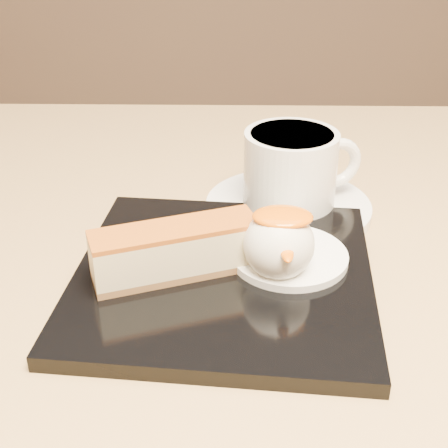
{
  "coord_description": "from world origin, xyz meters",
  "views": [
    {
      "loc": [
        -0.03,
        -0.41,
        0.99
      ],
      "look_at": [
        -0.04,
        0.0,
        0.76
      ],
      "focal_mm": 50.0,
      "sensor_mm": 36.0,
      "label": 1
    }
  ],
  "objects_px": {
    "ice_cream_scoop": "(279,244)",
    "saucer": "(288,207)",
    "dessert_plate": "(224,276)",
    "table": "(268,415)",
    "cheesecake": "(175,250)",
    "coffee_cup": "(292,167)"
  },
  "relations": [
    {
      "from": "dessert_plate",
      "to": "ice_cream_scoop",
      "type": "bearing_deg",
      "value": -7.13
    },
    {
      "from": "ice_cream_scoop",
      "to": "coffee_cup",
      "type": "height_order",
      "value": "coffee_cup"
    },
    {
      "from": "table",
      "to": "ice_cream_scoop",
      "type": "bearing_deg",
      "value": -88.44
    },
    {
      "from": "cheesecake",
      "to": "saucer",
      "type": "bearing_deg",
      "value": 32.34
    },
    {
      "from": "dessert_plate",
      "to": "cheesecake",
      "type": "bearing_deg",
      "value": -171.87
    },
    {
      "from": "dessert_plate",
      "to": "cheesecake",
      "type": "distance_m",
      "value": 0.04
    },
    {
      "from": "dessert_plate",
      "to": "saucer",
      "type": "height_order",
      "value": "dessert_plate"
    },
    {
      "from": "dessert_plate",
      "to": "ice_cream_scoop",
      "type": "xyz_separation_m",
      "value": [
        0.04,
        -0.01,
        0.03
      ]
    },
    {
      "from": "table",
      "to": "cheesecake",
      "type": "relative_size",
      "value": 6.38
    },
    {
      "from": "table",
      "to": "saucer",
      "type": "bearing_deg",
      "value": 80.0
    },
    {
      "from": "dessert_plate",
      "to": "coffee_cup",
      "type": "height_order",
      "value": "coffee_cup"
    },
    {
      "from": "cheesecake",
      "to": "dessert_plate",
      "type": "bearing_deg",
      "value": -11.9
    },
    {
      "from": "table",
      "to": "cheesecake",
      "type": "bearing_deg",
      "value": -164.42
    },
    {
      "from": "cheesecake",
      "to": "coffee_cup",
      "type": "height_order",
      "value": "coffee_cup"
    },
    {
      "from": "saucer",
      "to": "table",
      "type": "bearing_deg",
      "value": -100.0
    },
    {
      "from": "dessert_plate",
      "to": "cheesecake",
      "type": "relative_size",
      "value": 1.75
    },
    {
      "from": "ice_cream_scoop",
      "to": "saucer",
      "type": "xyz_separation_m",
      "value": [
        0.02,
        0.12,
        -0.03
      ]
    },
    {
      "from": "coffee_cup",
      "to": "cheesecake",
      "type": "bearing_deg",
      "value": -145.97
    },
    {
      "from": "cheesecake",
      "to": "saucer",
      "type": "distance_m",
      "value": 0.15
    },
    {
      "from": "dessert_plate",
      "to": "cheesecake",
      "type": "height_order",
      "value": "cheesecake"
    },
    {
      "from": "ice_cream_scoop",
      "to": "saucer",
      "type": "relative_size",
      "value": 0.35
    },
    {
      "from": "table",
      "to": "saucer",
      "type": "xyz_separation_m",
      "value": [
        0.02,
        0.1,
        0.16
      ]
    }
  ]
}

